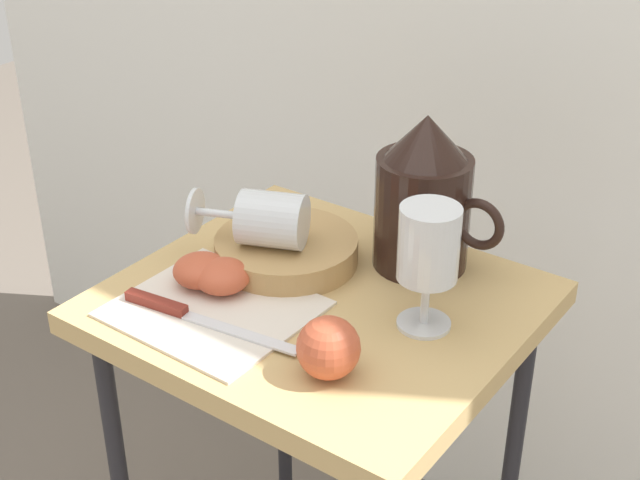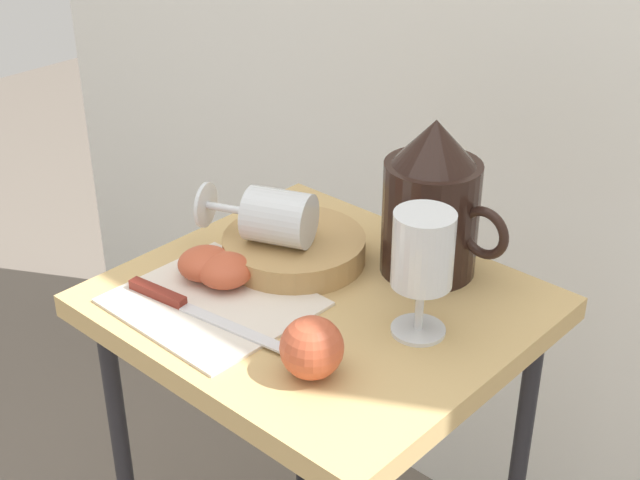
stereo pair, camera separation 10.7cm
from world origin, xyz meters
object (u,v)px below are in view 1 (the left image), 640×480
basket_tray (286,250)px  wine_glass_tipped_near (269,219)px  pitcher (423,207)px  knife (184,313)px  table (320,351)px  wine_glass_upright (428,251)px  apple_whole (328,348)px  apple_half_left (201,270)px  apple_half_right (223,276)px

basket_tray → wine_glass_tipped_near: (-0.01, -0.02, 0.05)m
pitcher → knife: 0.33m
table → knife: bearing=-127.4°
wine_glass_upright → knife: size_ratio=0.64×
pitcher → wine_glass_tipped_near: bearing=-141.0°
table → apple_whole: apple_whole is taller
table → wine_glass_upright: (0.13, 0.02, 0.18)m
table → basket_tray: basket_tray is taller
basket_tray → apple_whole: size_ratio=2.69×
wine_glass_upright → apple_whole: (-0.04, -0.14, -0.07)m
knife → apple_half_left: bearing=116.5°
apple_half_right → knife: (0.00, -0.07, -0.01)m
apple_half_left → knife: (0.03, -0.07, -0.01)m
basket_tray → apple_whole: apple_whole is taller
wine_glass_tipped_near → knife: (-0.01, -0.15, -0.06)m
apple_half_left → table: bearing=26.2°
table → apple_whole: 0.19m
apple_half_left → apple_half_right: 0.03m
apple_whole → wine_glass_tipped_near: bearing=143.9°
apple_half_left → basket_tray: bearing=65.9°
pitcher → apple_half_left: bearing=-132.7°
wine_glass_upright → apple_half_left: 0.29m
pitcher → apple_half_left: size_ratio=2.96×
basket_tray → knife: 0.18m
pitcher → apple_half_right: 0.27m
apple_half_left → apple_whole: size_ratio=1.00×
apple_half_right → apple_whole: bearing=-16.4°
apple_half_right → wine_glass_upright: bearing=19.0°
basket_tray → apple_half_left: 0.12m
wine_glass_tipped_near → apple_half_right: bearing=-96.6°
basket_tray → pitcher: pitcher is taller
apple_half_right → apple_half_left: bearing=-170.6°
apple_half_left → knife: 0.08m
wine_glass_upright → wine_glass_tipped_near: 0.23m
apple_whole → knife: (-0.20, -0.01, -0.03)m
basket_tray → knife: size_ratio=0.78×
wine_glass_upright → apple_whole: wine_glass_upright is taller
basket_tray → apple_half_right: size_ratio=2.69×
table → wine_glass_tipped_near: size_ratio=4.34×
wine_glass_tipped_near → wine_glass_upright: bearing=0.3°
wine_glass_tipped_near → apple_whole: size_ratio=2.32×
basket_tray → apple_half_right: (-0.02, -0.11, 0.01)m
wine_glass_upright → apple_half_right: wine_glass_upright is taller
table → apple_half_left: bearing=-153.8°
wine_glass_tipped_near → knife: wine_glass_tipped_near is taller
apple_whole → knife: size_ratio=0.29×
apple_whole → table: bearing=129.1°
wine_glass_tipped_near → apple_half_left: size_ratio=2.32×
basket_tray → wine_glass_upright: wine_glass_upright is taller
basket_tray → pitcher: 0.19m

